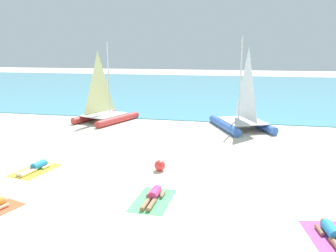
{
  "coord_description": "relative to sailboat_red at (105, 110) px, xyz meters",
  "views": [
    {
      "loc": [
        3.24,
        -9.17,
        4.6
      ],
      "look_at": [
        0.0,
        5.68,
        1.2
      ],
      "focal_mm": 36.81,
      "sensor_mm": 36.0,
      "label": 1
    }
  ],
  "objects": [
    {
      "name": "beach_ball",
      "position": [
        5.69,
        -8.29,
        -0.54
      ],
      "size": [
        0.42,
        0.42,
        0.42
      ],
      "primitive_type": "sphere",
      "color": "red",
      "rests_on": "ground"
    },
    {
      "name": "towel_leftmost",
      "position": [
        0.97,
        -9.3,
        -0.74
      ],
      "size": [
        1.41,
        2.06,
        0.01
      ],
      "primitive_type": "cube",
      "rotation": [
        0.0,
        0.0,
        -0.17
      ],
      "color": "yellow",
      "rests_on": "ground"
    },
    {
      "name": "sunbather_rightmost",
      "position": [
        11.04,
        -12.14,
        -0.62
      ],
      "size": [
        0.66,
        1.57,
        0.3
      ],
      "rotation": [
        0.0,
        0.0,
        0.17
      ],
      "color": "#268CCC",
      "rests_on": "towel_rightmost"
    },
    {
      "name": "sunbather_center_right",
      "position": [
        6.12,
        -10.88,
        -0.62
      ],
      "size": [
        0.55,
        1.56,
        0.3
      ],
      "rotation": [
        0.0,
        0.0,
        -0.03
      ],
      "color": "#D83372",
      "rests_on": "towel_center_right"
    },
    {
      "name": "sunbather_leftmost",
      "position": [
        0.98,
        -9.23,
        -0.62
      ],
      "size": [
        0.67,
        1.56,
        0.3
      ],
      "rotation": [
        0.0,
        0.0,
        -0.17
      ],
      "color": "#268CCC",
      "rests_on": "towel_leftmost"
    },
    {
      "name": "towel_center_right",
      "position": [
        6.11,
        -10.95,
        -0.74
      ],
      "size": [
        1.15,
        1.93,
        0.01
      ],
      "primitive_type": "cube",
      "rotation": [
        0.0,
        0.0,
        -0.03
      ],
      "color": "#4CB266",
      "rests_on": "ground"
    },
    {
      "name": "sailboat_blue",
      "position": [
        8.74,
        -0.25,
        0.04
      ],
      "size": [
        4.03,
        4.79,
        5.33
      ],
      "rotation": [
        0.0,
        0.0,
        0.42
      ],
      "color": "blue",
      "rests_on": "ground"
    },
    {
      "name": "ocean_water",
      "position": [
        5.45,
        21.24,
        -0.72
      ],
      "size": [
        120.0,
        40.0,
        0.05
      ],
      "primitive_type": "cube",
      "color": "#4C9EB7",
      "rests_on": "ground"
    },
    {
      "name": "ground_plane",
      "position": [
        5.45,
        -1.39,
        -0.75
      ],
      "size": [
        120.0,
        120.0,
        0.0
      ],
      "primitive_type": "plane",
      "color": "beige"
    },
    {
      "name": "towel_rightmost",
      "position": [
        11.05,
        -12.2,
        -0.74
      ],
      "size": [
        1.4,
        2.06,
        0.01
      ],
      "primitive_type": "cube",
      "rotation": [
        0.0,
        0.0,
        0.17
      ],
      "color": "#D84C99",
      "rests_on": "ground"
    },
    {
      "name": "sailboat_red",
      "position": [
        0.0,
        0.0,
        0.0
      ],
      "size": [
        3.59,
        4.45,
        5.03
      ],
      "rotation": [
        0.0,
        0.0,
        -0.34
      ],
      "color": "#CC3838",
      "rests_on": "ground"
    }
  ]
}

